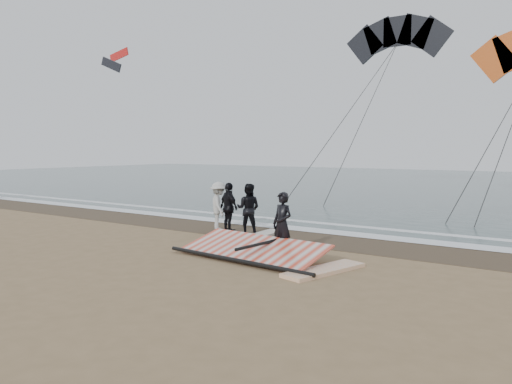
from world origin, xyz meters
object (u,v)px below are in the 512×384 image
man_main (282,224)px  board_white (324,270)px  board_cream (262,235)px  sail_rig (254,250)px

man_main → board_white: (1.82, -1.05, -0.84)m
man_main → board_cream: bearing=147.0°
man_main → board_white: 2.27m
board_white → sail_rig: bearing=-173.4°
man_main → board_cream: size_ratio=0.84×
board_white → sail_rig: sail_rig is taller
board_cream → sail_rig: sail_rig is taller
board_cream → sail_rig: bearing=-63.3°
board_white → board_cream: (-3.98, 3.31, -0.00)m
sail_rig → board_cream: bearing=119.3°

